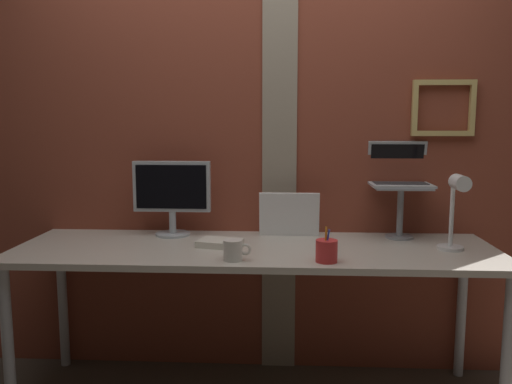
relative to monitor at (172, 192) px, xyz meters
name	(u,v)px	position (x,y,z in m)	size (l,w,h in m)	color
brick_wall_back	(261,129)	(0.45, 0.18, 0.32)	(3.17, 0.16, 2.63)	brown
desk	(255,260)	(0.44, -0.23, -0.30)	(2.28, 0.70, 0.76)	beige
monitor	(172,192)	(0.00, 0.00, 0.00)	(0.40, 0.18, 0.39)	#ADB2B7
laptop_stand	(400,203)	(1.17, 0.00, -0.05)	(0.28, 0.22, 0.27)	gray
laptop	(399,173)	(1.17, 0.07, 0.10)	(0.30, 0.26, 0.22)	#ADB2B7
whiteboard_panel	(289,214)	(0.61, 0.02, -0.12)	(0.31, 0.02, 0.23)	white
desk_lamp	(456,204)	(1.36, -0.28, -0.01)	(0.12, 0.20, 0.36)	white
pen_cup	(327,251)	(0.76, -0.48, -0.18)	(0.09, 0.09, 0.15)	red
coffee_mug	(234,250)	(0.37, -0.48, -0.19)	(0.12, 0.08, 0.09)	silver
paper_clutter_stack	(220,243)	(0.28, -0.23, -0.22)	(0.20, 0.14, 0.03)	silver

